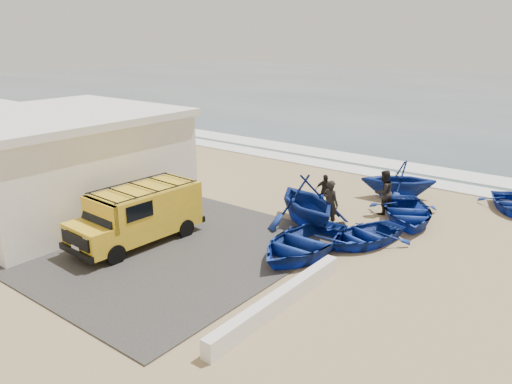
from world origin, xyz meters
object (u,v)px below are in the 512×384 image
Objects in this scene: boat_far_left at (399,179)px; fisherman_middle at (383,192)px; parapet at (279,301)px; boat_near_right at (364,235)px; boat_mid_right at (407,212)px; fisherman_back at (325,191)px; van at (139,213)px; boat_mid_left at (307,201)px; boat_near_left at (302,242)px; fisherman_front at (330,204)px; building at (56,162)px.

boat_far_left is 1.78× the size of fisherman_middle.
parapet is 1.75× the size of boat_near_right.
fisherman_back reaches higher than boat_mid_right.
fisherman_back is (-3.61, -0.53, 0.34)m from boat_mid_right.
fisherman_back is at bearing 68.69° from van.
parapet is at bearing -23.18° from boat_far_left.
boat_mid_left is 2.57× the size of fisherman_back.
parapet is 3.11× the size of fisherman_middle.
fisherman_front is at bearing 100.33° from boat_near_left.
boat_mid_left reaches higher than fisherman_front.
boat_mid_left is 2.00× the size of fisherman_front.
boat_far_left is at bearing 49.20° from fisherman_back.
boat_near_right is (6.65, 4.93, -0.79)m from van.
boat_mid_left is at bearing 27.68° from building.
fisherman_back is (-0.53, 2.35, -0.27)m from boat_mid_left.
boat_mid_left is 1.14× the size of boat_far_left.
boat_near_left is 2.25× the size of fisherman_middle.
boat_near_right is at bearing -64.35° from boat_mid_left.
fisherman_middle is at bearing 138.20° from boat_mid_right.
fisherman_front is (-0.54, 2.88, 0.53)m from boat_near_left.
van is 2.62× the size of fisherman_middle.
boat_far_left is 3.88m from fisherman_back.
fisherman_middle reaches higher than boat_mid_right.
building is 11.41m from boat_near_left.
boat_near_left is (5.33, 2.76, -0.69)m from van.
boat_mid_left reaches higher than parapet.
parapet is at bearing -3.69° from van.
fisherman_back is at bearing 39.16° from building.
boat_far_left reaches higher than boat_near_left.
boat_mid_right is at bearing -0.50° from boat_far_left.
fisherman_back is at bearing 111.55° from boat_near_left.
fisherman_middle is at bearing -22.05° from boat_far_left.
parapet is 9.07m from fisherman_back.
fisherman_back is at bearing 112.36° from parapet.
boat_mid_left is 0.97× the size of boat_mid_right.
fisherman_middle is (5.79, 8.42, -0.18)m from van.
boat_near_left is at bearing 113.07° from parapet.
parapet is 6.93m from van.
fisherman_middle is at bearing 9.84° from fisherman_back.
boat_mid_right is 1.36m from fisherman_middle.
boat_mid_left reaches higher than fisherman_back.
boat_mid_right reaches higher than boat_near_right.
boat_far_left reaches higher than boat_mid_right.
boat_near_right is 2.08m from fisherman_front.
building is 2.16× the size of boat_near_left.
building is 10.88m from boat_mid_left.
fisherman_middle is at bearing 120.60° from boat_near_right.
fisherman_back reaches higher than boat_near_right.
fisherman_front is at bearing -37.04° from boat_far_left.
parapet is 8.91m from boat_mid_right.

